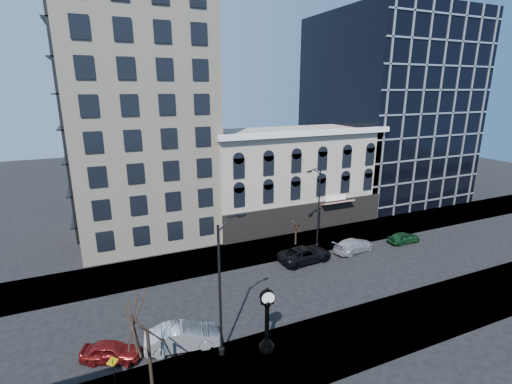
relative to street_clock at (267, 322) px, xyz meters
name	(u,v)px	position (x,y,z in m)	size (l,w,h in m)	color
ground	(253,295)	(1.96, 6.79, -2.23)	(160.00, 160.00, 0.00)	black
sidewalk_far	(223,257)	(1.96, 14.79, -2.17)	(160.00, 6.00, 0.12)	gray
sidewalk_near	(301,353)	(1.96, -1.21, -2.17)	(160.00, 6.00, 0.12)	gray
cream_tower	(135,68)	(-4.16, 25.68, 17.09)	(15.90, 15.40, 42.50)	beige
victorian_row	(289,176)	(13.96, 22.68, 3.77)	(22.60, 11.19, 12.50)	#A59888
glass_office	(385,109)	(33.96, 27.70, 11.77)	(20.00, 20.15, 28.00)	black
street_clock	(267,322)	(0.00, 0.00, 0.00)	(1.06, 1.06, 4.67)	black
street_lamp_near	(228,250)	(-2.29, 1.04, 5.21)	(2.41, 1.10, 9.70)	black
street_lamp_far	(316,188)	(11.60, 12.55, 4.92)	(2.30, 1.09, 9.31)	black
bare_tree_near	(146,316)	(-7.69, -0.75, 3.02)	(3.95, 3.95, 6.79)	black
bare_tree_far	(296,221)	(10.51, 14.53, 0.69)	(2.17, 2.17, 3.73)	black
warning_sign	(113,366)	(-9.65, 0.61, -0.64)	(0.68, 0.20, 2.14)	black
car_near_a	(111,351)	(-9.69, 3.27, -1.57)	(1.55, 3.86, 1.32)	maroon
car_near_b	(183,337)	(-5.12, 2.63, -1.39)	(1.78, 5.11, 1.68)	#A5A8AD
car_far_a	(305,254)	(9.38, 10.61, -1.44)	(2.63, 5.71, 1.59)	black
car_far_b	(354,245)	(15.48, 10.52, -1.51)	(2.03, 4.98, 1.45)	#A5A8AD
car_far_c	(404,238)	(22.25, 10.10, -1.57)	(1.55, 3.86, 1.31)	#143F1E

